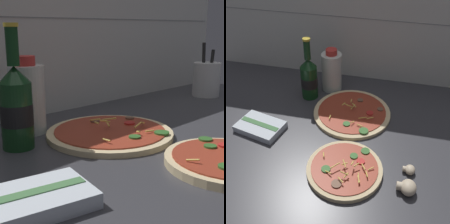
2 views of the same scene
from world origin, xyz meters
The scene contains 9 objects.
counter_slab centered at (0.00, 0.00, 1.25)cm, with size 160.00×90.00×2.50cm.
tile_backsplash centered at (0.00, 45.50, 30.00)cm, with size 160.00×1.13×60.00cm.
pizza_near centered at (-5.70, -11.22, 3.42)cm, with size 23.54×23.54×4.78cm.
pizza_far centered at (-8.77, 16.88, 3.27)cm, with size 29.63×29.63×4.52cm.
beer_bottle centered at (-28.20, 24.84, 11.62)cm, with size 6.79×6.79×25.84cm.
oil_bottle centered at (-20.81, 32.80, 11.01)cm, with size 8.42×8.42×18.50cm.
mushroom_left centered at (13.35, -14.53, 4.39)cm, with size 5.67×5.40×3.78cm.
mushroom_right centered at (13.78, -7.27, 3.77)cm, with size 3.81×3.63×2.54cm.
dish_towel centered at (-39.53, 0.85, 3.71)cm, with size 18.21×14.17×2.56cm.
Camera 2 is at (5.28, -66.93, 71.09)cm, focal length 45.00 mm.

